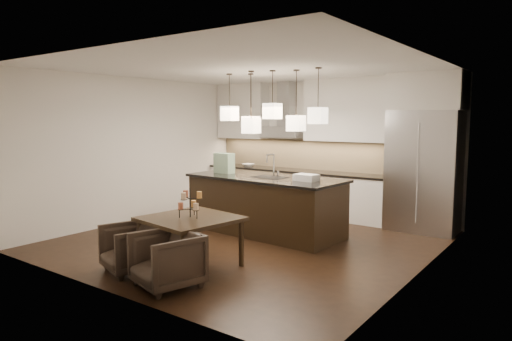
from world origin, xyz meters
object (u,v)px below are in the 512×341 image
Objects in this scene: dining_table at (191,242)px; armchair_right at (167,260)px; island_body at (265,206)px; armchair_left at (131,248)px; refrigerator at (423,171)px.

dining_table reaches higher than armchair_right.
armchair_left is at bearing -91.99° from island_body.
refrigerator is at bearing 79.26° from armchair_left.
dining_table is 0.80m from armchair_right.
dining_table is 1.64× the size of armchair_left.
refrigerator reaches higher than armchair_right.
refrigerator is at bearing 71.55° from dining_table.
armchair_right is at bearing -75.78° from island_body.
refrigerator is 5.18m from armchair_left.
armchair_left is (-0.48, -0.62, -0.03)m from dining_table.
refrigerator is 4.41m from dining_table.
dining_table is (-1.97, -3.88, -0.73)m from refrigerator.
armchair_right is (0.55, -2.83, -0.14)m from island_body.
island_body is 2.11m from dining_table.
island_body reaches higher than dining_table.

